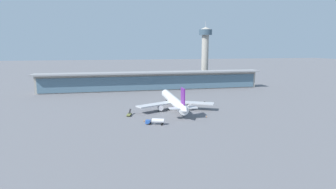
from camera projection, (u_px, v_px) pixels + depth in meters
ground_plane at (172, 111)px, 149.24m from camera, size 1200.00×1200.00×0.00m
airliner_on_stand at (174, 101)px, 151.98m from camera, size 44.49×57.68×15.40m
service_truck_near_nose_blue at (156, 121)px, 122.45m from camera, size 8.85×5.06×2.95m
service_truck_under_wing_olive at (129, 114)px, 138.25m from camera, size 2.98×6.93×2.70m
service_truck_mid_apron_yellow at (205, 103)px, 164.91m from camera, size 3.11×3.30×2.05m
terminal_building at (153, 81)px, 218.92m from camera, size 183.60×12.80×15.20m
control_tower at (205, 50)px, 247.73m from camera, size 12.00×12.00×58.28m
safety_cone_alpha at (144, 121)px, 127.90m from camera, size 0.62×0.62×0.70m
safety_cone_bravo at (207, 117)px, 135.58m from camera, size 0.62×0.62×0.70m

